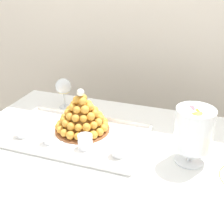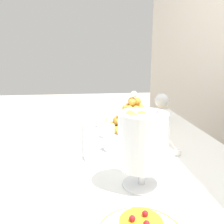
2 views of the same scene
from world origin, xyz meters
name	(u,v)px [view 2 (image 2 of 2)]	position (x,y,z in m)	size (l,w,h in m)	color
buffet_table	(115,172)	(0.00, 0.00, 0.65)	(1.35, 0.95, 0.77)	brown
serving_tray	(121,132)	(-0.18, 0.05, 0.77)	(0.61, 0.37, 0.02)	white
croquembouche	(133,117)	(-0.18, 0.11, 0.85)	(0.25, 0.25, 0.20)	brown
dessert_cup_left	(103,116)	(-0.41, -0.02, 0.80)	(0.06, 0.06, 0.05)	silver
dessert_cup_mid_left	(103,123)	(-0.27, -0.03, 0.80)	(0.05, 0.05, 0.05)	silver
dessert_cup_centre	(108,132)	(-0.10, -0.02, 0.80)	(0.06, 0.06, 0.06)	silver
dessert_cup_mid_right	(112,144)	(0.04, -0.02, 0.80)	(0.06, 0.06, 0.06)	silver
macaron_goblet	(143,140)	(0.31, 0.04, 0.91)	(0.14, 0.14, 0.25)	white
wine_glass	(162,102)	(-0.38, 0.32, 0.88)	(0.08, 0.08, 0.16)	silver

